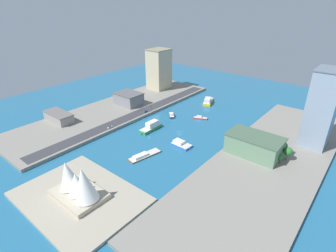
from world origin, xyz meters
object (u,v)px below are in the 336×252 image
Objects in this scene: catamaran_blue at (181,144)px; hatchback_blue at (145,111)px; tugboat_red at (200,118)px; terminal_long_green at (254,145)px; patrol_launch_navy at (172,115)px; carpark_squat_concrete at (59,117)px; van_white at (110,127)px; office_block_beige at (159,69)px; ferry_green_doubledeck at (151,127)px; warehouse_low_gray at (129,99)px; traffic_light_waterfront at (151,108)px; opera_landmark at (77,184)px; ferry_yellow_fast at (208,101)px; barge_flat_brown at (144,156)px; tower_tall_glass at (322,108)px.

catamaran_blue is 3.95× the size of hatchback_blue.
terminal_long_green reaches higher than tugboat_red.
patrol_launch_navy is 110.49m from carpark_squat_concrete.
van_white is at bearing 16.08° from catamaran_blue.
office_block_beige is at bearing -40.62° from patrol_launch_navy.
warehouse_low_gray is at bearing -24.81° from ferry_green_doubledeck.
office_block_beige reaches higher than carpark_squat_concrete.
traffic_light_waterfront is 135.85m from opera_landmark.
ferry_yellow_fast is at bearing -41.46° from terminal_long_green.
carpark_squat_concrete is at bearing 20.11° from terminal_long_green.
warehouse_low_gray is at bearing -37.15° from barge_flat_brown.
ferry_yellow_fast is 190.90m from opera_landmark.
traffic_light_waterfront is (52.08, -65.21, 6.07)m from barge_flat_brown.
tower_tall_glass reaches higher than traffic_light_waterfront.
tugboat_red is 78.41m from terminal_long_green.
patrol_launch_navy is at bearing 11.40° from tower_tall_glass.
ferry_green_doubledeck is 46.78m from barge_flat_brown.
opera_landmark reaches higher than tugboat_red.
patrol_launch_navy is at bearing 27.18° from tugboat_red.
warehouse_low_gray is 6.25× the size of hatchback_blue.
warehouse_low_gray is (54.33, 8.80, 7.94)m from patrol_launch_navy.
opera_landmark is (-108.31, 49.84, 4.52)m from carpark_squat_concrete.
ferry_green_doubledeck is 0.88× the size of warehouse_low_gray.
traffic_light_waterfront is at bearing 25.51° from tugboat_red.
van_white is (-31.30, 52.67, -5.71)m from warehouse_low_gray.
tower_tall_glass reaches higher than carpark_squat_concrete.
patrol_launch_navy is 65.68m from van_white.
catamaran_blue is 1.43× the size of patrol_launch_navy.
office_block_beige is (13.15, -66.67, 18.62)m from warehouse_low_gray.
warehouse_low_gray is 31.20m from hatchback_blue.
warehouse_low_gray is 76.29m from carpark_squat_concrete.
van_white is at bearing 30.09° from tower_tall_glass.
office_block_beige is at bearing -92.25° from carpark_squat_concrete.
tugboat_red is at bearing 6.85° from tower_tall_glass.
opera_landmark is (-8.95, 146.12, 10.65)m from tugboat_red.
carpark_squat_concrete is at bearing 75.84° from warehouse_low_gray.
warehouse_low_gray reaches higher than van_white.
tower_tall_glass is at bearing -123.82° from terminal_long_green.
opera_landmark is at bearing 107.71° from ferry_green_doubledeck.
traffic_light_waterfront reaches higher than catamaran_blue.
van_white is (66.71, 19.22, 2.07)m from catamaran_blue.
tower_tall_glass reaches higher than terminal_long_green.
patrol_launch_navy is (31.69, -73.98, 0.36)m from barge_flat_brown.
catamaran_blue is at bearing 161.16° from warehouse_low_gray.
tower_tall_glass is at bearing 170.62° from office_block_beige.
carpark_squat_concrete is 119.31m from opera_landmark.
ferry_yellow_fast is at bearing -99.09° from patrol_launch_navy.
traffic_light_waterfront is (20.39, 8.77, 5.71)m from patrol_launch_navy.
tugboat_red is 1.13× the size of patrol_launch_navy.
van_white is at bearing 69.47° from patrol_launch_navy.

